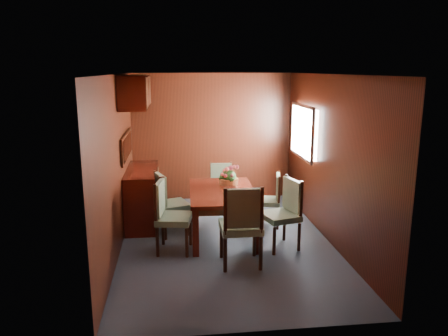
{
  "coord_description": "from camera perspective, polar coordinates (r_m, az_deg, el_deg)",
  "views": [
    {
      "loc": [
        -0.73,
        -5.94,
        2.47
      ],
      "look_at": [
        0.0,
        0.26,
        1.05
      ],
      "focal_mm": 35.0,
      "sensor_mm": 36.0,
      "label": 1
    }
  ],
  "objects": [
    {
      "name": "chair_right_near",
      "position": [
        6.18,
        7.96,
        -5.37
      ],
      "size": [
        0.56,
        0.57,
        1.0
      ],
      "rotation": [
        0.0,
        0.0,
        1.84
      ],
      "color": "black",
      "rests_on": "ground"
    },
    {
      "name": "room_shell",
      "position": [
        6.36,
        -1.01,
        5.23
      ],
      "size": [
        3.06,
        4.52,
        2.41
      ],
      "color": "black",
      "rests_on": "ground"
    },
    {
      "name": "chair_left_far",
      "position": [
        6.64,
        -7.35,
        -4.2
      ],
      "size": [
        0.57,
        0.58,
        0.97
      ],
      "rotation": [
        0.0,
        0.0,
        -1.24
      ],
      "color": "black",
      "rests_on": "ground"
    },
    {
      "name": "ground",
      "position": [
        6.47,
        0.27,
        -9.62
      ],
      "size": [
        4.5,
        4.5,
        0.0
      ],
      "primitive_type": "plane",
      "color": "#38414D",
      "rests_on": "ground"
    },
    {
      "name": "chair_foot",
      "position": [
        7.7,
        -0.33,
        -2.19
      ],
      "size": [
        0.42,
        0.4,
        0.86
      ],
      "rotation": [
        0.0,
        0.0,
        3.11
      ],
      "color": "black",
      "rests_on": "ground"
    },
    {
      "name": "chair_right_far",
      "position": [
        7.02,
        6.25,
        -3.75
      ],
      "size": [
        0.47,
        0.49,
        0.86
      ],
      "rotation": [
        0.0,
        0.0,
        1.34
      ],
      "color": "black",
      "rests_on": "ground"
    },
    {
      "name": "chair_left_near",
      "position": [
        6.03,
        -7.29,
        -5.75
      ],
      "size": [
        0.53,
        0.55,
        1.01
      ],
      "rotation": [
        0.0,
        0.0,
        -1.73
      ],
      "color": "black",
      "rests_on": "ground"
    },
    {
      "name": "dining_table",
      "position": [
        6.5,
        -0.25,
        -3.78
      ],
      "size": [
        1.0,
        1.55,
        0.71
      ],
      "rotation": [
        0.0,
        0.0,
        -0.03
      ],
      "color": "#320C06",
      "rests_on": "ground"
    },
    {
      "name": "chair_head",
      "position": [
        5.5,
        2.32,
        -7.04
      ],
      "size": [
        0.52,
        0.5,
        1.08
      ],
      "rotation": [
        0.0,
        0.0,
        0.0
      ],
      "color": "black",
      "rests_on": "ground"
    },
    {
      "name": "flower_centerpiece",
      "position": [
        6.78,
        0.63,
        -0.85
      ],
      "size": [
        0.32,
        0.32,
        0.32
      ],
      "color": "#C7703C",
      "rests_on": "dining_table"
    },
    {
      "name": "sideboard",
      "position": [
        7.24,
        -10.58,
        -3.6
      ],
      "size": [
        0.48,
        1.4,
        0.9
      ],
      "primitive_type": "cube",
      "color": "#320C06",
      "rests_on": "ground"
    }
  ]
}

